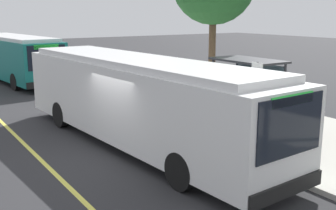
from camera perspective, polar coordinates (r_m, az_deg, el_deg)
ground_plane at (r=13.22m, az=-6.57°, el=-6.91°), size 120.00×120.00×0.00m
sidewalk_curb at (r=16.63m, az=12.22°, el=-2.77°), size 44.00×6.40×0.15m
lane_stripe_center at (r=12.46m, az=-15.74°, el=-8.53°), size 36.00×0.14×0.01m
transit_bus_main at (r=13.83m, az=-4.30°, el=0.97°), size 12.43×3.39×2.95m
transit_bus_second at (r=28.69m, az=-20.24°, el=6.23°), size 10.60×3.56×2.95m
bus_shelter at (r=16.75m, az=10.77°, el=3.85°), size 2.90×1.60×2.48m
waiting_bench at (r=16.76m, az=10.92°, el=-0.62°), size 1.60×0.48×0.95m
route_sign_post at (r=12.88m, az=11.99°, el=1.41°), size 0.44×0.08×2.80m
pedestrian_commuter at (r=14.43m, az=12.57°, el=-0.84°), size 0.24×0.40×1.69m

